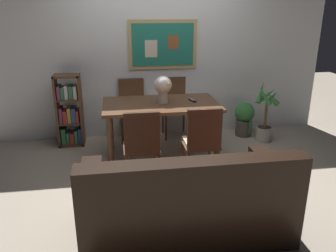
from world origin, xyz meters
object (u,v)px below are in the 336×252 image
object	(u,v)px
dining_chair_near_right	(202,138)
potted_ivy	(244,118)
dining_table	(161,110)
bookshelf	(70,113)
tv_remote	(192,100)
flower_vase	(163,87)
dining_chair_near_left	(142,142)
dining_chair_far_right	(174,102)
potted_palm	(265,117)
leather_couch	(187,204)
dining_chair_far_left	(132,104)

from	to	relation	value
dining_chair_near_right	potted_ivy	xyz separation A→B (m)	(1.03, 1.37, -0.25)
dining_table	bookshelf	world-z (taller)	bookshelf
bookshelf	tv_remote	xyz separation A→B (m)	(1.67, -0.59, 0.28)
tv_remote	flower_vase	bearing A→B (deg)	-176.02
dining_table	bookshelf	size ratio (longest dim) A/B	1.44
dining_chair_near_left	potted_ivy	xyz separation A→B (m)	(1.71, 1.38, -0.25)
dining_table	tv_remote	distance (m)	0.44
dining_table	dining_chair_far_right	xyz separation A→B (m)	(0.32, 0.81, -0.11)
bookshelf	potted_ivy	size ratio (longest dim) A/B	1.95
bookshelf	tv_remote	size ratio (longest dim) A/B	6.43
dining_chair_far_right	tv_remote	bearing A→B (deg)	-82.14
potted_palm	flower_vase	bearing A→B (deg)	-168.57
dining_chair_near_left	bookshelf	xyz separation A→B (m)	(-0.92, 1.42, -0.06)
leather_couch	flower_vase	world-z (taller)	flower_vase
leather_couch	potted_ivy	size ratio (longest dim) A/B	3.37
dining_table	dining_chair_near_left	xyz separation A→B (m)	(-0.32, -0.80, -0.11)
dining_chair_far_left	flower_vase	size ratio (longest dim) A/B	2.57
potted_ivy	dining_chair_far_right	bearing A→B (deg)	168.15
dining_chair_far_left	potted_palm	size ratio (longest dim) A/B	1.00
dining_chair_near_left	flower_vase	size ratio (longest dim) A/B	2.57
flower_vase	tv_remote	distance (m)	0.45
dining_table	dining_chair_near_left	bearing A→B (deg)	-111.84
dining_chair_far_left	flower_vase	bearing A→B (deg)	-63.62
dining_chair_far_right	flower_vase	xyz separation A→B (m)	(-0.29, -0.80, 0.43)
dining_table	leather_couch	world-z (taller)	leather_couch
dining_chair_far_left	bookshelf	xyz separation A→B (m)	(-0.90, -0.13, -0.06)
dining_chair_near_right	potted_ivy	size ratio (longest dim) A/B	1.70
dining_chair_far_left	potted_ivy	bearing A→B (deg)	-5.58
bookshelf	potted_ivy	world-z (taller)	bookshelf
bookshelf	potted_ivy	distance (m)	2.64
dining_chair_near_right	flower_vase	bearing A→B (deg)	112.50
tv_remote	leather_couch	bearing A→B (deg)	-103.92
dining_chair_far_right	tv_remote	world-z (taller)	dining_chair_far_right
dining_chair_far_left	dining_chair_near_left	xyz separation A→B (m)	(0.02, -1.55, 0.00)
dining_chair_far_right	potted_ivy	bearing A→B (deg)	-11.85
potted_ivy	potted_palm	xyz separation A→B (m)	(0.23, -0.26, 0.08)
leather_couch	potted_palm	size ratio (longest dim) A/B	1.99
flower_vase	dining_chair_far_left	bearing A→B (deg)	116.38
dining_chair_far_right	dining_chair_near_right	distance (m)	1.59
potted_ivy	bookshelf	bearing A→B (deg)	179.16
bookshelf	dining_chair_far_left	bearing A→B (deg)	8.22
bookshelf	dining_chair_far_right	bearing A→B (deg)	6.80
leather_couch	tv_remote	xyz separation A→B (m)	(0.44, 1.76, 0.45)
leather_couch	tv_remote	bearing A→B (deg)	76.08
dining_table	bookshelf	bearing A→B (deg)	153.53
dining_table	leather_couch	bearing A→B (deg)	-90.31
leather_couch	tv_remote	size ratio (longest dim) A/B	11.12
dining_chair_near_right	leather_couch	size ratio (longest dim) A/B	0.51
dining_chair_far_right	flower_vase	bearing A→B (deg)	-109.73
dining_chair_far_right	potted_palm	distance (m)	1.40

